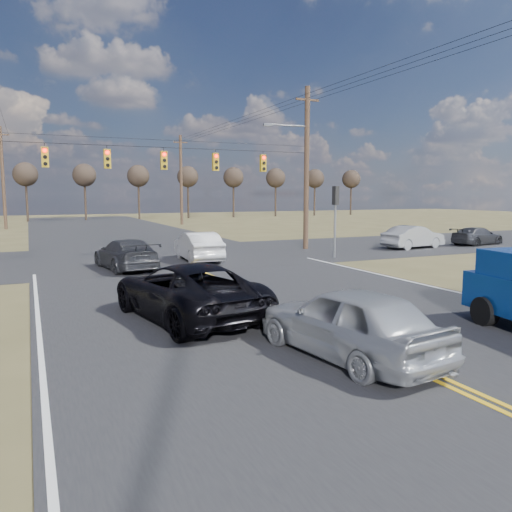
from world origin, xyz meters
name	(u,v)px	position (x,y,z in m)	size (l,w,h in m)	color
ground	(359,344)	(0.00, 0.00, 0.00)	(160.00, 160.00, 0.00)	brown
road_main	(214,279)	(0.00, 10.00, 0.00)	(14.00, 120.00, 0.02)	#28282B
road_cross	(166,257)	(0.00, 18.00, 0.00)	(120.00, 12.00, 0.02)	#28282B
signal_gantry	(174,165)	(0.50, 17.79, 5.06)	(19.60, 4.83, 10.00)	#473323
utility_poles	(169,161)	(0.00, 17.00, 5.23)	(19.60, 58.32, 10.00)	#473323
treeline	(132,162)	(0.00, 26.96, 5.70)	(87.00, 117.80, 7.40)	#33261C
silver_suv	(349,322)	(-0.80, -0.70, 0.79)	(1.87, 4.64, 1.58)	#A4A7AC
black_suv	(187,291)	(-2.96, 4.01, 0.79)	(2.63, 5.70, 1.59)	black
white_car_queue	(198,247)	(1.09, 15.50, 0.76)	(1.61, 4.61, 1.52)	#BCBCBC
dgrey_car_queue	(126,254)	(-2.88, 14.06, 0.71)	(1.99, 4.90, 1.42)	#343539
cross_car_east_near	(413,237)	(15.52, 15.53, 0.73)	(4.43, 1.55, 1.46)	#9B9FA3
cross_car_east_far	(477,236)	(21.04, 15.42, 0.61)	(4.20, 1.71, 1.22)	#343439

